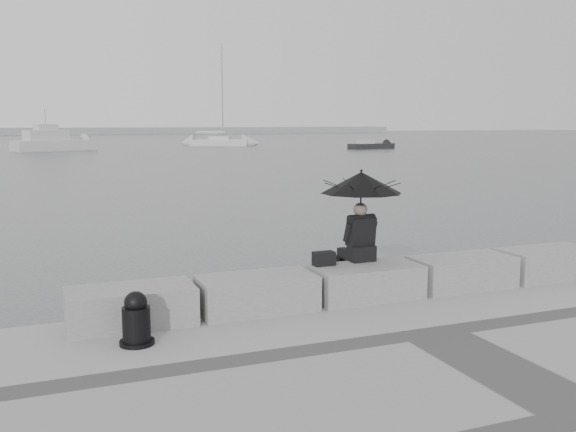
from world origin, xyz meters
name	(u,v)px	position (x,y,z in m)	size (l,w,h in m)	color
ground	(351,322)	(0.00, 0.00, 0.00)	(360.00, 360.00, 0.00)	#414446
stone_block_far_left	(131,307)	(-3.40, -0.45, 0.75)	(1.60, 0.80, 0.50)	slate
stone_block_left	(257,294)	(-1.70, -0.45, 0.75)	(1.60, 0.80, 0.50)	slate
stone_block_centre	(366,282)	(0.00, -0.45, 0.75)	(1.60, 0.80, 0.50)	slate
stone_block_right	(462,272)	(1.70, -0.45, 0.75)	(1.60, 0.80, 0.50)	slate
stone_block_far_right	(546,263)	(3.40, -0.45, 0.75)	(1.60, 0.80, 0.50)	slate
seated_person	(361,194)	(0.08, -0.10, 2.02)	(1.23, 1.23, 1.39)	black
bag	(324,259)	(-0.57, -0.20, 1.10)	(0.32, 0.18, 0.20)	black
mooring_bollard	(136,323)	(-3.45, -1.21, 0.77)	(0.41, 0.41, 0.65)	black
distant_landmass	(13,131)	(-8.14, 154.51, 0.90)	(180.00, 8.00, 2.80)	gray
sailboat_right	(219,142)	(18.11, 71.82, 0.53)	(7.66, 5.21, 12.90)	#BABABD
motor_cruiser	(54,142)	(-2.14, 64.82, 0.89)	(8.92, 5.73, 4.50)	#BABABD
small_motorboat	(371,146)	(31.69, 56.27, 0.32)	(5.90, 2.64, 1.10)	black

